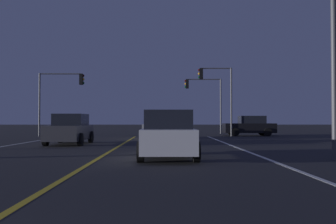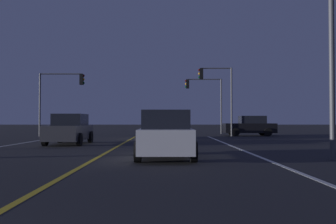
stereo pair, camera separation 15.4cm
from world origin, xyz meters
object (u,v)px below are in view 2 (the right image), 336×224
car_crossing_side (250,126)px  traffic_light_near_right (216,86)px  car_oncoming (70,129)px  car_lead_same_lane (166,135)px  traffic_light_near_left (62,89)px  traffic_light_far_right (204,93)px  car_ahead_far (156,127)px

car_crossing_side → traffic_light_near_right: (-3.02, -0.95, 3.37)m
car_oncoming → car_crossing_side: 16.36m
car_lead_same_lane → traffic_light_near_left: traffic_light_near_left is taller
car_crossing_side → traffic_light_far_right: (-3.46, 4.55, 3.21)m
car_ahead_far → car_lead_same_lane: bearing=-176.9°
car_oncoming → car_lead_same_lane: bearing=36.4°
car_oncoming → traffic_light_near_left: size_ratio=0.83×
car_ahead_far → traffic_light_near_right: (4.88, 3.71, 3.37)m
car_oncoming → traffic_light_near_right: size_ratio=0.76×
car_ahead_far → car_oncoming: size_ratio=1.00×
car_lead_same_lane → traffic_light_near_right: size_ratio=0.76×
car_ahead_far → car_oncoming: 7.45m
car_lead_same_lane → traffic_light_near_left: size_ratio=0.83×
car_crossing_side → traffic_light_far_right: 6.56m
traffic_light_near_right → traffic_light_far_right: 5.52m
traffic_light_far_right → traffic_light_near_right: bearing=94.6°
car_ahead_far → traffic_light_far_right: traffic_light_far_right is taller
car_oncoming → traffic_light_far_right: 17.85m
traffic_light_near_left → traffic_light_near_right: bearing=0.0°
car_lead_same_lane → car_ahead_far: bearing=3.1°
car_oncoming → car_crossing_side: same height
car_ahead_far → car_lead_same_lane: size_ratio=1.00×
car_crossing_side → traffic_light_near_right: 4.63m
car_lead_same_lane → traffic_light_near_right: traffic_light_near_right is taller
car_crossing_side → car_oncoming: bearing=39.7°
car_ahead_far → car_oncoming: bearing=140.9°
car_oncoming → traffic_light_far_right: bearing=148.7°
traffic_light_far_right → car_lead_same_lane: bearing=80.5°
car_crossing_side → traffic_light_far_right: size_ratio=0.80×
car_lead_same_lane → traffic_light_near_left: 19.13m
car_crossing_side → car_lead_same_lane: size_ratio=1.00×
car_ahead_far → car_lead_same_lane: (0.70, -13.10, 0.00)m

